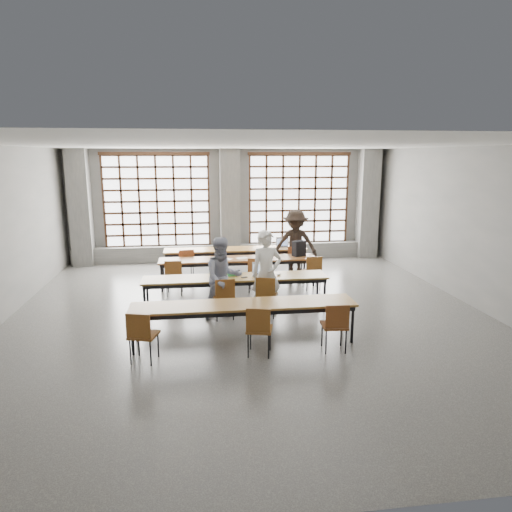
% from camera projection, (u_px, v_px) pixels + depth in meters
% --- Properties ---
extents(floor, '(11.00, 11.00, 0.00)m').
position_uv_depth(floor, '(250.00, 316.00, 9.60)').
color(floor, '#4E4E4C').
rests_on(floor, ground).
extents(ceiling, '(11.00, 11.00, 0.00)m').
position_uv_depth(ceiling, '(250.00, 145.00, 8.84)').
color(ceiling, silver).
rests_on(ceiling, floor).
extents(wall_back, '(10.00, 0.00, 10.00)m').
position_uv_depth(wall_back, '(229.00, 205.00, 14.54)').
color(wall_back, slate).
rests_on(wall_back, floor).
extents(wall_front, '(10.00, 0.00, 10.00)m').
position_uv_depth(wall_front, '(328.00, 342.00, 3.90)').
color(wall_front, slate).
rests_on(wall_front, floor).
extents(wall_right, '(0.00, 11.00, 11.00)m').
position_uv_depth(wall_right, '(479.00, 229.00, 9.87)').
color(wall_right, slate).
rests_on(wall_right, floor).
extents(column_left, '(0.60, 0.55, 3.50)m').
position_uv_depth(column_left, '(80.00, 208.00, 13.68)').
color(column_left, '#575754').
rests_on(column_left, floor).
extents(column_mid, '(0.60, 0.55, 3.50)m').
position_uv_depth(column_mid, '(230.00, 206.00, 14.27)').
color(column_mid, '#575754').
rests_on(column_mid, floor).
extents(column_right, '(0.60, 0.55, 3.50)m').
position_uv_depth(column_right, '(368.00, 204.00, 14.85)').
color(column_right, '#575754').
rests_on(column_right, floor).
extents(window_left, '(3.32, 0.12, 3.00)m').
position_uv_depth(window_left, '(157.00, 201.00, 14.13)').
color(window_left, white).
rests_on(window_left, wall_back).
extents(window_right, '(3.32, 0.12, 3.00)m').
position_uv_depth(window_right, '(299.00, 200.00, 14.72)').
color(window_right, white).
rests_on(window_right, wall_back).
extents(sill_ledge, '(9.80, 0.35, 0.50)m').
position_uv_depth(sill_ledge, '(230.00, 252.00, 14.67)').
color(sill_ledge, '#575754').
rests_on(sill_ledge, floor).
extents(desk_row_a, '(4.00, 0.70, 0.73)m').
position_uv_depth(desk_row_a, '(236.00, 251.00, 12.86)').
color(desk_row_a, brown).
rests_on(desk_row_a, floor).
extents(desk_row_b, '(4.00, 0.70, 0.73)m').
position_uv_depth(desk_row_b, '(238.00, 261.00, 11.66)').
color(desk_row_b, brown).
rests_on(desk_row_b, floor).
extents(desk_row_c, '(4.00, 0.70, 0.73)m').
position_uv_depth(desk_row_c, '(236.00, 280.00, 9.90)').
color(desk_row_c, brown).
rests_on(desk_row_c, floor).
extents(desk_row_d, '(4.00, 0.70, 0.73)m').
position_uv_depth(desk_row_d, '(244.00, 307.00, 8.11)').
color(desk_row_d, brown).
rests_on(desk_row_d, floor).
extents(chair_back_left, '(0.49, 0.49, 0.88)m').
position_uv_depth(chair_back_left, '(186.00, 262.00, 12.10)').
color(chair_back_left, brown).
rests_on(chair_back_left, floor).
extents(chair_back_mid, '(0.43, 0.43, 0.88)m').
position_uv_depth(chair_back_mid, '(267.00, 259.00, 12.39)').
color(chair_back_mid, brown).
rests_on(chair_back_mid, floor).
extents(chair_back_right, '(0.52, 0.52, 0.88)m').
position_uv_depth(chair_back_right, '(295.00, 258.00, 12.49)').
color(chair_back_right, maroon).
rests_on(chair_back_right, floor).
extents(chair_mid_left, '(0.43, 0.44, 0.88)m').
position_uv_depth(chair_mid_left, '(174.00, 274.00, 10.87)').
color(chair_mid_left, brown).
rests_on(chair_mid_left, floor).
extents(chair_mid_centre, '(0.49, 0.50, 0.88)m').
position_uv_depth(chair_mid_centre, '(256.00, 271.00, 11.14)').
color(chair_mid_centre, brown).
rests_on(chair_mid_centre, floor).
extents(chair_mid_right, '(0.43, 0.44, 0.88)m').
position_uv_depth(chair_mid_right, '(313.00, 269.00, 11.32)').
color(chair_mid_right, brown).
rests_on(chair_mid_right, floor).
extents(chair_front_left, '(0.46, 0.47, 0.88)m').
position_uv_depth(chair_front_left, '(224.00, 294.00, 9.28)').
color(chair_front_left, brown).
rests_on(chair_front_left, floor).
extents(chair_front_right, '(0.53, 0.53, 0.88)m').
position_uv_depth(chair_front_right, '(266.00, 293.00, 9.40)').
color(chair_front_right, brown).
rests_on(chair_front_right, floor).
extents(chair_near_left, '(0.52, 0.52, 0.88)m').
position_uv_depth(chair_near_left, '(142.00, 332.00, 7.31)').
color(chair_near_left, brown).
rests_on(chair_near_left, floor).
extents(chair_near_mid, '(0.51, 0.51, 0.88)m').
position_uv_depth(chair_near_mid, '(259.00, 326.00, 7.56)').
color(chair_near_mid, brown).
rests_on(chair_near_mid, floor).
extents(chair_near_right, '(0.45, 0.46, 0.88)m').
position_uv_depth(chair_near_right, '(335.00, 322.00, 7.73)').
color(chair_near_right, maroon).
rests_on(chair_near_right, floor).
extents(student_male, '(0.74, 0.57, 1.81)m').
position_uv_depth(student_male, '(266.00, 274.00, 9.44)').
color(student_male, white).
rests_on(student_male, floor).
extents(student_female, '(0.96, 0.84, 1.69)m').
position_uv_depth(student_female, '(223.00, 278.00, 9.34)').
color(student_female, navy).
rests_on(student_female, floor).
extents(student_back, '(1.34, 1.00, 1.85)m').
position_uv_depth(student_back, '(295.00, 244.00, 12.53)').
color(student_back, black).
rests_on(student_back, floor).
extents(laptop_front, '(0.40, 0.35, 0.26)m').
position_uv_depth(laptop_front, '(260.00, 272.00, 10.05)').
color(laptop_front, silver).
rests_on(laptop_front, desk_row_c).
extents(laptop_back, '(0.40, 0.35, 0.26)m').
position_uv_depth(laptop_back, '(282.00, 244.00, 13.12)').
color(laptop_back, '#AAAAAF').
rests_on(laptop_back, desk_row_a).
extents(mouse, '(0.10, 0.07, 0.04)m').
position_uv_depth(mouse, '(279.00, 275.00, 9.98)').
color(mouse, silver).
rests_on(mouse, desk_row_c).
extents(green_box, '(0.26, 0.14, 0.09)m').
position_uv_depth(green_box, '(233.00, 274.00, 9.94)').
color(green_box, '#287C39').
rests_on(green_box, desk_row_c).
extents(phone, '(0.14, 0.10, 0.01)m').
position_uv_depth(phone, '(244.00, 277.00, 9.81)').
color(phone, black).
rests_on(phone, desk_row_c).
extents(paper_sheet_b, '(0.36, 0.33, 0.00)m').
position_uv_depth(paper_sheet_b, '(226.00, 259.00, 11.56)').
color(paper_sheet_b, white).
rests_on(paper_sheet_b, desk_row_b).
extents(paper_sheet_c, '(0.36, 0.31, 0.00)m').
position_uv_depth(paper_sheet_c, '(242.00, 258.00, 11.66)').
color(paper_sheet_c, white).
rests_on(paper_sheet_c, desk_row_b).
extents(backpack, '(0.37, 0.31, 0.40)m').
position_uv_depth(backpack, '(299.00, 248.00, 11.86)').
color(backpack, black).
rests_on(backpack, desk_row_b).
extents(plastic_bag, '(0.30, 0.25, 0.29)m').
position_uv_depth(plastic_bag, '(267.00, 242.00, 12.99)').
color(plastic_bag, silver).
rests_on(plastic_bag, desk_row_a).
extents(red_pouch, '(0.22, 0.14, 0.06)m').
position_uv_depth(red_pouch, '(144.00, 332.00, 7.40)').
color(red_pouch, '#B31622').
rests_on(red_pouch, chair_near_left).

